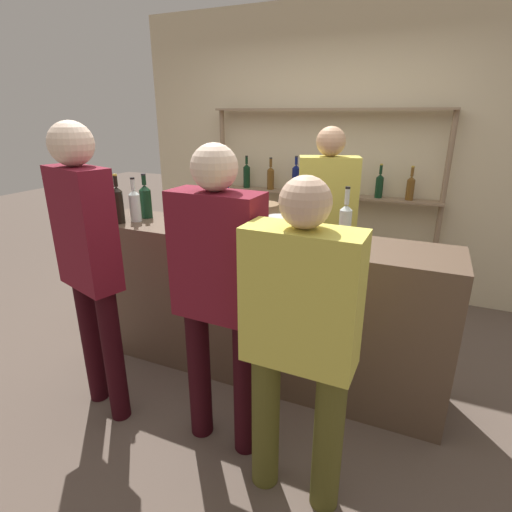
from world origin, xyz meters
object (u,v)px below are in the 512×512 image
Objects in this scene: customer_left at (88,253)px; server_behind_counter at (326,218)px; counter_bottle_2 at (135,204)px; wine_glass at (286,220)px; cork_jar at (278,229)px; counter_bottle_1 at (118,204)px; customer_right at (300,332)px; ice_bucket at (262,218)px; counter_bottle_5 at (225,207)px; counter_bottle_0 at (146,200)px; counter_bottle_4 at (345,223)px; counter_bottle_3 at (227,214)px; customer_center at (218,285)px.

server_behind_counter is at bearing -15.05° from customer_left.
wine_glass is at bearing 3.80° from counter_bottle_2.
cork_jar is 0.10× the size of server_behind_counter.
counter_bottle_1 is 0.22× the size of customer_right.
ice_bucket is 0.14× the size of customer_right.
customer_left reaches higher than counter_bottle_5.
counter_bottle_0 is 1.78m from customer_right.
customer_left is (-0.90, -0.63, -0.07)m from cork_jar.
server_behind_counter reaches higher than counter_bottle_4.
counter_bottle_2 is 0.19× the size of server_behind_counter.
counter_bottle_5 is at bearing 122.89° from counter_bottle_3.
server_behind_counter is at bearing 84.38° from wine_glass.
customer_center is at bearing -64.67° from counter_bottle_5.
counter_bottle_2 is 2.15× the size of wine_glass.
customer_center is (-0.18, -1.49, -0.02)m from server_behind_counter.
server_behind_counter is at bearing 85.19° from cork_jar.
customer_right reaches higher than counter_bottle_5.
wine_glass is 0.79m from server_behind_counter.
counter_bottle_5 is at bearing -54.84° from server_behind_counter.
counter_bottle_2 reaches higher than ice_bucket.
customer_left is at bearing 95.40° from customer_center.
counter_bottle_4 is at bearing -1.64° from counter_bottle_0.
counter_bottle_4 is 0.20× the size of customer_left.
counter_bottle_2 is at bearing -169.11° from counter_bottle_5.
cork_jar is 0.10× the size of customer_center.
counter_bottle_4 reaches higher than counter_bottle_0.
counter_bottle_0 reaches higher than wine_glass.
counter_bottle_1 is 0.77m from counter_bottle_5.
counter_bottle_5 is 2.35× the size of wine_glass.
counter_bottle_0 is 1.04× the size of counter_bottle_2.
counter_bottle_3 is at bearing 45.35° from customer_right.
cork_jar is at bearing -3.13° from counter_bottle_2.
customer_center reaches higher than counter_bottle_1.
cork_jar is (-0.38, -0.14, -0.05)m from counter_bottle_4.
counter_bottle_2 is 0.92× the size of counter_bottle_3.
customer_center is 0.95× the size of customer_left.
server_behind_counter is at bearing 36.27° from counter_bottle_1.
customer_left is at bearing 86.55° from customer_right.
counter_bottle_1 is 0.12m from counter_bottle_2.
ice_bucket is 0.12× the size of customer_left.
cork_jar is (0.36, -0.03, -0.05)m from counter_bottle_3.
customer_left reaches higher than customer_right.
server_behind_counter is (0.44, 0.88, -0.18)m from counter_bottle_3.
ice_bucket is 0.13× the size of customer_center.
customer_left is (0.22, -0.69, -0.12)m from counter_bottle_2.
counter_bottle_1 is 1.25m from customer_center.
counter_bottle_0 is at bearing 178.36° from counter_bottle_4.
counter_bottle_5 is 2.11× the size of cork_jar.
counter_bottle_4 is 0.84m from counter_bottle_5.
counter_bottle_0 is at bearing 169.20° from counter_bottle_3.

